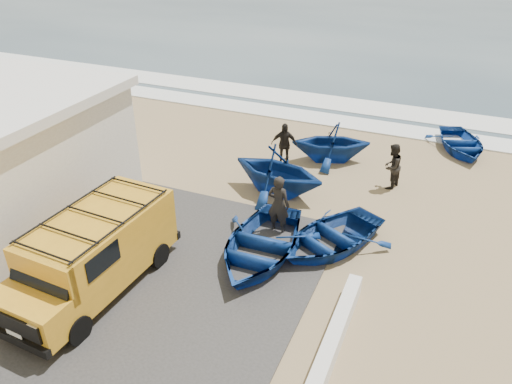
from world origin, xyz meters
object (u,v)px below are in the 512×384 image
(boat_far_left, at_px, (331,142))
(boat_far_right, at_px, (461,143))
(fisherman_front, at_px, (279,205))
(fisherman_middle, at_px, (392,166))
(van, at_px, (94,251))
(fisherman_back, at_px, (284,144))
(boat_mid_left, at_px, (278,170))
(parapet, at_px, (324,365))
(boat_near_right, at_px, (331,236))
(boat_near_left, at_px, (260,244))

(boat_far_left, height_order, boat_far_right, boat_far_left)
(fisherman_front, relative_size, fisherman_middle, 1.15)
(van, distance_m, fisherman_back, 9.32)
(boat_mid_left, distance_m, fisherman_middle, 4.23)
(boat_far_left, relative_size, fisherman_middle, 1.82)
(parapet, bearing_deg, fisherman_middle, 91.00)
(van, xyz_separation_m, boat_near_right, (5.35, 4.26, -0.80))
(boat_mid_left, height_order, fisherman_back, boat_mid_left)
(van, height_order, boat_mid_left, van)
(boat_near_right, relative_size, boat_far_left, 1.20)
(boat_near_left, distance_m, boat_near_right, 2.23)
(boat_mid_left, xyz_separation_m, fisherman_front, (0.92, -2.35, 0.07))
(fisherman_front, bearing_deg, van, 54.87)
(boat_far_left, height_order, fisherman_back, fisherman_back)
(boat_far_left, bearing_deg, fisherman_front, -21.42)
(van, bearing_deg, boat_far_left, 73.14)
(boat_near_left, bearing_deg, boat_far_left, 87.02)
(boat_near_right, bearing_deg, parapet, -48.51)
(boat_mid_left, height_order, fisherman_middle, boat_mid_left)
(van, distance_m, boat_near_right, 6.88)
(boat_mid_left, relative_size, fisherman_middle, 2.04)
(parapet, bearing_deg, fisherman_back, 115.08)
(parapet, bearing_deg, fisherman_front, 121.01)
(parapet, relative_size, boat_far_left, 1.90)
(fisherman_front, height_order, fisherman_middle, fisherman_front)
(van, relative_size, boat_mid_left, 1.49)
(boat_far_left, height_order, fisherman_middle, fisherman_middle)
(boat_near_left, bearing_deg, fisherman_front, 87.51)
(boat_mid_left, relative_size, fisherman_front, 1.77)
(parapet, relative_size, fisherman_back, 3.39)
(boat_mid_left, distance_m, boat_far_right, 8.81)
(boat_near_left, bearing_deg, boat_far_right, 62.05)
(boat_near_right, bearing_deg, van, -113.74)
(parapet, xyz_separation_m, boat_mid_left, (-3.87, 7.26, 0.65))
(van, bearing_deg, boat_far_right, 60.13)
(boat_far_left, distance_m, fisherman_back, 1.97)
(boat_far_right, bearing_deg, boat_near_right, -130.42)
(boat_near_left, relative_size, fisherman_back, 2.41)
(boat_mid_left, distance_m, fisherman_front, 2.52)
(parapet, relative_size, boat_far_right, 1.75)
(van, relative_size, boat_near_left, 1.23)
(fisherman_back, bearing_deg, fisherman_middle, -20.65)
(boat_mid_left, distance_m, boat_far_left, 3.54)
(boat_near_right, distance_m, boat_mid_left, 3.75)
(van, height_order, boat_near_right, van)
(boat_near_right, bearing_deg, boat_mid_left, 164.78)
(parapet, bearing_deg, van, 175.79)
(fisherman_back, bearing_deg, fisherman_front, -88.85)
(boat_near_right, bearing_deg, fisherman_back, 152.22)
(parapet, height_order, fisherman_back, fisherman_back)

